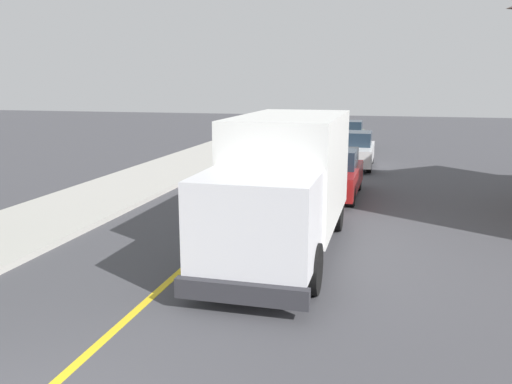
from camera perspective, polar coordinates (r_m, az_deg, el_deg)
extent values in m
cube|color=gold|center=(15.09, -2.49, -3.48)|extent=(0.16, 56.00, 0.01)
cube|color=silver|center=(13.17, 3.82, 2.68)|extent=(2.41, 5.00, 2.60)
cube|color=silver|center=(9.92, 0.04, -3.03)|extent=(2.28, 2.00, 1.70)
cube|color=#1E2D3D|center=(8.98, -1.38, -2.16)|extent=(2.04, 0.08, 0.75)
cube|color=#2D2D33|center=(9.26, -1.65, -10.88)|extent=(2.40, 0.20, 0.36)
cylinder|color=black|center=(10.20, 6.11, -8.28)|extent=(0.30, 1.00, 1.00)
cylinder|color=black|center=(10.67, -5.20, -7.32)|extent=(0.30, 1.00, 1.00)
cylinder|color=black|center=(14.52, 8.74, -2.20)|extent=(0.30, 1.00, 1.00)
cylinder|color=black|center=(14.86, 0.66, -1.73)|extent=(0.30, 1.00, 1.00)
cube|color=maroon|center=(18.73, 8.31, 1.47)|extent=(1.88, 4.43, 0.76)
cube|color=#1E2D3D|center=(18.77, 8.43, 3.65)|extent=(1.62, 1.83, 0.64)
cylinder|color=black|center=(17.35, 10.29, -0.55)|extent=(0.23, 0.64, 0.64)
cylinder|color=black|center=(17.55, 5.14, -0.26)|extent=(0.23, 0.64, 0.64)
cylinder|color=black|center=(20.10, 11.02, 1.12)|extent=(0.23, 0.64, 0.64)
cylinder|color=black|center=(20.27, 6.57, 1.36)|extent=(0.23, 0.64, 0.64)
cube|color=silver|center=(25.39, 10.51, 4.12)|extent=(1.81, 4.40, 0.76)
cube|color=#1E2D3D|center=(25.46, 10.60, 5.72)|extent=(1.59, 1.80, 0.64)
cylinder|color=black|center=(24.01, 12.14, 2.81)|extent=(0.22, 0.64, 0.64)
cylinder|color=black|center=(24.11, 8.38, 2.99)|extent=(0.22, 0.64, 0.64)
cylinder|color=black|center=(26.79, 12.38, 3.73)|extent=(0.22, 0.64, 0.64)
cylinder|color=black|center=(26.89, 9.01, 3.89)|extent=(0.22, 0.64, 0.64)
cube|color=#4C564C|center=(32.34, 9.95, 5.78)|extent=(1.85, 4.42, 0.76)
cube|color=#1E2D3D|center=(32.42, 10.01, 7.04)|extent=(1.60, 1.82, 0.64)
cylinder|color=black|center=(30.94, 11.21, 4.85)|extent=(0.23, 0.64, 0.64)
cylinder|color=black|center=(31.04, 8.29, 4.97)|extent=(0.23, 0.64, 0.64)
cylinder|color=black|center=(33.73, 11.44, 5.41)|extent=(0.23, 0.64, 0.64)
cylinder|color=black|center=(33.83, 8.75, 5.52)|extent=(0.23, 0.64, 0.64)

